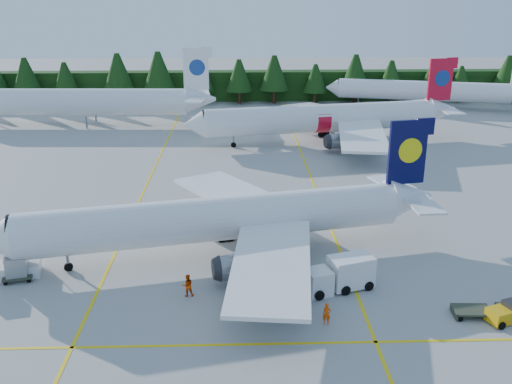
{
  "coord_description": "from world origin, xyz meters",
  "views": [
    {
      "loc": [
        -2.95,
        -37.98,
        22.08
      ],
      "look_at": [
        -1.32,
        14.09,
        3.5
      ],
      "focal_mm": 40.0,
      "sensor_mm": 36.0,
      "label": 1
    }
  ],
  "objects_px": {
    "airliner_red": "(316,119)",
    "service_truck": "(339,274)",
    "baggage_tug": "(506,313)",
    "airliner_navy": "(207,221)",
    "airstairs": "(14,265)"
  },
  "relations": [
    {
      "from": "airliner_red",
      "to": "service_truck",
      "type": "relative_size",
      "value": 7.27
    },
    {
      "from": "baggage_tug",
      "to": "airliner_navy",
      "type": "bearing_deg",
      "value": 132.09
    },
    {
      "from": "airliner_navy",
      "to": "airliner_red",
      "type": "height_order",
      "value": "airliner_red"
    },
    {
      "from": "airstairs",
      "to": "service_truck",
      "type": "xyz_separation_m",
      "value": [
        26.19,
        -3.35,
        0.48
      ]
    },
    {
      "from": "service_truck",
      "to": "airliner_navy",
      "type": "bearing_deg",
      "value": 131.01
    },
    {
      "from": "airliner_navy",
      "to": "airstairs",
      "type": "relative_size",
      "value": 6.26
    },
    {
      "from": "airstairs",
      "to": "service_truck",
      "type": "distance_m",
      "value": 26.41
    },
    {
      "from": "airliner_red",
      "to": "airstairs",
      "type": "bearing_deg",
      "value": -136.5
    },
    {
      "from": "service_truck",
      "to": "baggage_tug",
      "type": "bearing_deg",
      "value": -42.68
    },
    {
      "from": "airliner_navy",
      "to": "airstairs",
      "type": "bearing_deg",
      "value": 178.33
    },
    {
      "from": "airliner_navy",
      "to": "baggage_tug",
      "type": "xyz_separation_m",
      "value": [
        21.36,
        -11.1,
        -2.71
      ]
    },
    {
      "from": "airstairs",
      "to": "baggage_tug",
      "type": "xyz_separation_m",
      "value": [
        37.11,
        -8.28,
        -0.15
      ]
    },
    {
      "from": "service_truck",
      "to": "airliner_red",
      "type": "bearing_deg",
      "value": 66.47
    },
    {
      "from": "airliner_red",
      "to": "baggage_tug",
      "type": "relative_size",
      "value": 14.75
    },
    {
      "from": "airliner_navy",
      "to": "service_truck",
      "type": "height_order",
      "value": "airliner_navy"
    }
  ]
}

